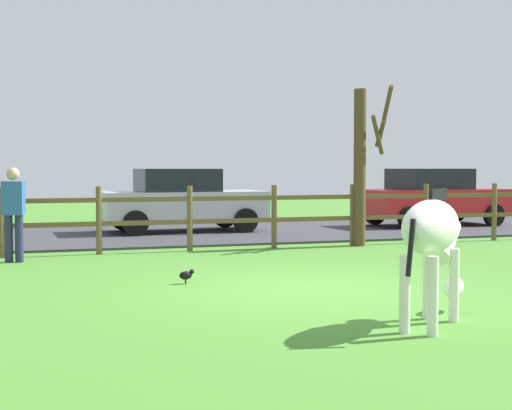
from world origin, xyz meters
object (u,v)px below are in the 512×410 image
at_px(zebra, 433,237).
at_px(parked_car_red, 433,197).
at_px(parked_car_silver, 182,200).
at_px(bare_tree, 362,163).
at_px(crow_on_grass, 186,275).
at_px(visitor_near_fence, 13,210).

bearing_deg(zebra, parked_car_red, 58.58).
distance_m(parked_car_red, parked_car_silver, 6.98).
relative_size(bare_tree, crow_on_grass, 15.37).
distance_m(zebra, visitor_near_fence, 7.95).
height_order(parked_car_red, parked_car_silver, same).
distance_m(crow_on_grass, parked_car_red, 11.64).
xyz_separation_m(crow_on_grass, parked_car_silver, (1.70, 7.96, 0.72)).
height_order(zebra, parked_car_silver, parked_car_silver).
height_order(bare_tree, crow_on_grass, bare_tree).
relative_size(crow_on_grass, parked_car_red, 0.05).
xyz_separation_m(crow_on_grass, parked_car_red, (8.67, 7.73, 0.72)).
height_order(bare_tree, parked_car_silver, bare_tree).
distance_m(bare_tree, parked_car_red, 5.64).
relative_size(zebra, crow_on_grass, 7.19).
bearing_deg(zebra, crow_on_grass, 117.06).
relative_size(parked_car_red, visitor_near_fence, 2.49).
bearing_deg(parked_car_red, parked_car_silver, 178.12).
bearing_deg(crow_on_grass, zebra, -62.94).
xyz_separation_m(crow_on_grass, visitor_near_fence, (-2.29, 3.30, 0.78)).
xyz_separation_m(parked_car_silver, visitor_near_fence, (-3.99, -4.66, 0.06)).
xyz_separation_m(parked_car_red, parked_car_silver, (-6.97, 0.23, 0.00)).
xyz_separation_m(parked_car_red, visitor_near_fence, (-10.96, -4.43, 0.06)).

